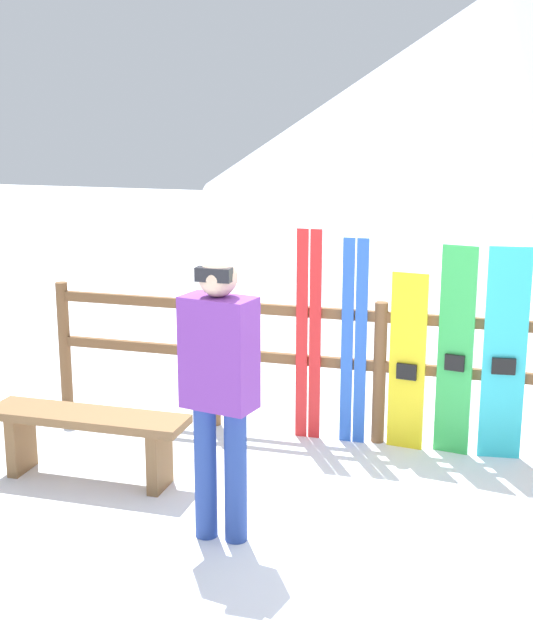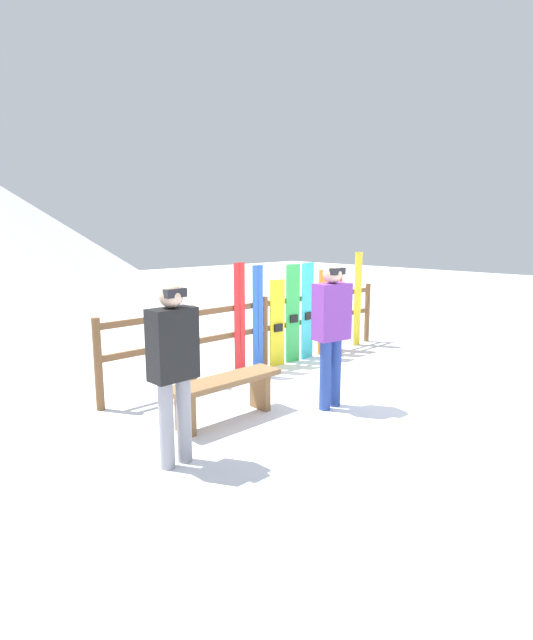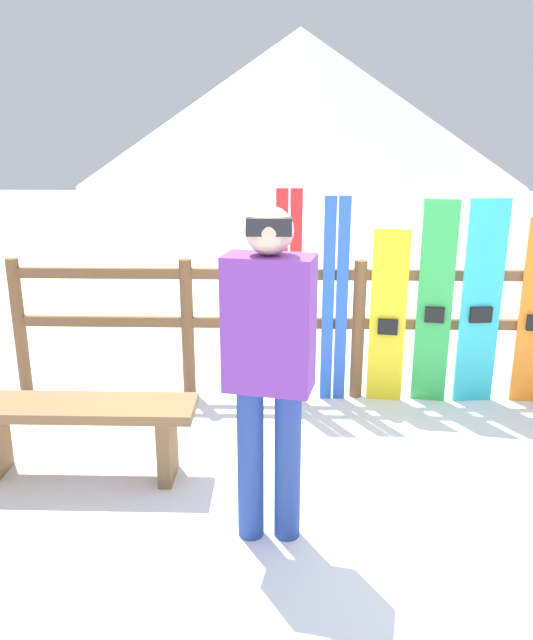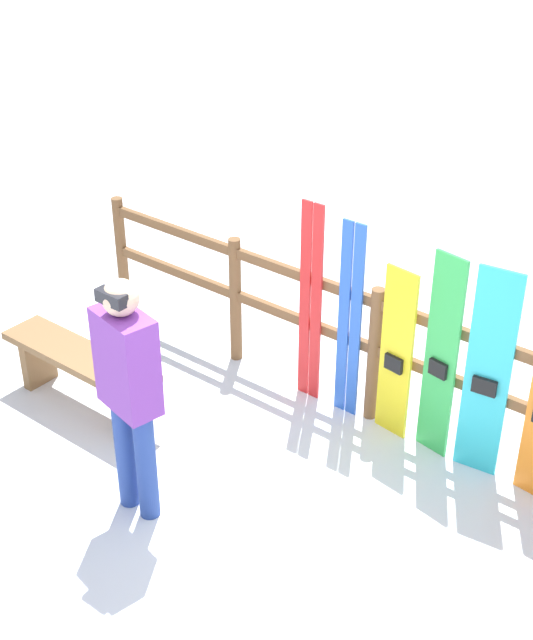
# 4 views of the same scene
# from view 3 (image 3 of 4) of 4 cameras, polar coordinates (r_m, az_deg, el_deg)

# --- Properties ---
(ground_plane) EXTENTS (40.00, 40.00, 0.00)m
(ground_plane) POSITION_cam_3_polar(r_m,az_deg,el_deg) (3.68, 11.06, -17.47)
(ground_plane) COLOR white
(mountain_backdrop) EXTENTS (18.00, 18.00, 6.00)m
(mountain_backdrop) POSITION_cam_3_polar(r_m,az_deg,el_deg) (26.70, 3.05, 18.85)
(mountain_backdrop) COLOR #B2BCD1
(mountain_backdrop) RESTS_ON ground
(fence) EXTENTS (5.49, 0.10, 1.12)m
(fence) POSITION_cam_3_polar(r_m,az_deg,el_deg) (4.92, 8.43, 0.28)
(fence) COLOR brown
(fence) RESTS_ON ground
(bench) EXTENTS (1.43, 0.36, 0.49)m
(bench) POSITION_cam_3_polar(r_m,az_deg,el_deg) (3.99, -16.81, -8.92)
(bench) COLOR brown
(bench) RESTS_ON ground
(person_purple) EXTENTS (0.46, 0.31, 1.73)m
(person_purple) POSITION_cam_3_polar(r_m,az_deg,el_deg) (3.03, 0.25, -3.21)
(person_purple) COLOR navy
(person_purple) RESTS_ON ground
(ski_pair_red) EXTENTS (0.20, 0.02, 1.66)m
(ski_pair_red) POSITION_cam_3_polar(r_m,az_deg,el_deg) (4.78, 2.02, 2.01)
(ski_pair_red) COLOR red
(ski_pair_red) RESTS_ON ground
(ski_pair_blue) EXTENTS (0.19, 0.02, 1.60)m
(ski_pair_blue) POSITION_cam_3_polar(r_m,az_deg,el_deg) (4.81, 6.27, 1.66)
(ski_pair_blue) COLOR blue
(ski_pair_blue) RESTS_ON ground
(snowboard_yellow) EXTENTS (0.28, 0.08, 1.36)m
(snowboard_yellow) POSITION_cam_3_polar(r_m,az_deg,el_deg) (4.89, 11.03, 0.18)
(snowboard_yellow) COLOR yellow
(snowboard_yellow) RESTS_ON ground
(snowboard_green) EXTENTS (0.26, 0.09, 1.58)m
(snowboard_green) POSITION_cam_3_polar(r_m,az_deg,el_deg) (4.93, 15.11, 1.37)
(snowboard_green) COLOR green
(snowboard_green) RESTS_ON ground
(snowboard_cyan) EXTENTS (0.31, 0.08, 1.59)m
(snowboard_cyan) POSITION_cam_3_polar(r_m,az_deg,el_deg) (5.02, 19.01, 1.35)
(snowboard_cyan) COLOR #2DBFCC
(snowboard_cyan) RESTS_ON ground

